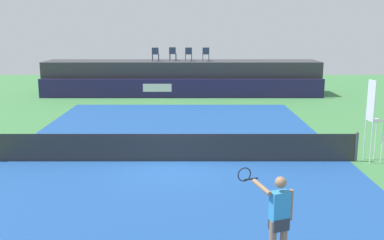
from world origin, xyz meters
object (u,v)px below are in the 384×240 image
umpire_chair (372,115)px  tennis_player (277,217)px  spectator_chair_far_left (155,54)px  spectator_chair_right (205,53)px  spectator_chair_center (188,53)px  net_post_far (356,147)px  spectator_chair_left (172,53)px

umpire_chair → tennis_player: 7.98m
spectator_chair_far_left → umpire_chair: spectator_chair_far_left is taller
spectator_chair_right → tennis_player: size_ratio=0.50×
spectator_chair_far_left → spectator_chair_right: (3.31, 0.07, 0.00)m
tennis_player → spectator_chair_center: bearing=94.9°
spectator_chair_center → net_post_far: bearing=-69.1°
spectator_chair_left → umpire_chair: 17.10m
spectator_chair_center → net_post_far: 16.28m
spectator_chair_center → tennis_player: bearing=-85.1°
spectator_chair_left → umpire_chair: (7.27, -15.44, -1.11)m
spectator_chair_left → net_post_far: spectator_chair_left is taller
tennis_player → spectator_chair_left: bearing=97.5°
spectator_chair_left → umpire_chair: size_ratio=0.32×
spectator_chair_center → tennis_player: 21.88m
spectator_chair_left → umpire_chair: bearing=-64.8°
spectator_chair_center → spectator_chair_left: bearing=161.7°
tennis_player → spectator_chair_right: bearing=91.9°
spectator_chair_right → umpire_chair: (5.08, -15.10, -1.11)m
net_post_far → tennis_player: (-3.91, -6.67, 0.46)m
spectator_chair_far_left → spectator_chair_center: size_ratio=1.00×
spectator_chair_right → net_post_far: 15.93m
umpire_chair → tennis_player: size_ratio=1.56×
spectator_chair_center → umpire_chair: (6.21, -15.09, -1.11)m
spectator_chair_left → spectator_chair_center: (1.05, -0.35, 0.00)m
spectator_chair_left → net_post_far: size_ratio=0.89×
spectator_chair_far_left → umpire_chair: size_ratio=0.32×
net_post_far → umpire_chair: bearing=-2.4°
spectator_chair_far_left → net_post_far: bearing=-62.1°
spectator_chair_far_left → tennis_player: bearing=-79.5°
umpire_chair → net_post_far: size_ratio=2.76×
net_post_far → spectator_chair_right: bearing=107.1°
spectator_chair_right → spectator_chair_center: bearing=-179.5°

